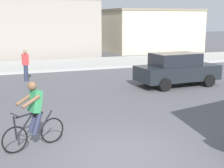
% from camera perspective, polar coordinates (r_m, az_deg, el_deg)
% --- Properties ---
extents(ground_plane, '(120.00, 120.00, 0.00)m').
position_cam_1_polar(ground_plane, '(8.32, 0.80, -11.74)').
color(ground_plane, '#56565B').
extents(sidewalk_far, '(80.00, 5.00, 0.16)m').
position_cam_1_polar(sidewalk_far, '(22.88, -13.92, 2.96)').
color(sidewalk_far, '#ADADA8').
rests_on(sidewalk_far, ground).
extents(cyclist, '(1.64, 0.71, 1.72)m').
position_cam_1_polar(cyclist, '(8.60, -13.22, -5.16)').
color(cyclist, black).
rests_on(cyclist, ground).
extents(car_white_mid, '(4.07, 2.01, 1.60)m').
position_cam_1_polar(car_white_mid, '(16.38, 11.02, 2.50)').
color(car_white_mid, '#1E2328').
rests_on(car_white_mid, ground).
extents(pedestrian_near_kerb, '(0.34, 0.22, 1.62)m').
position_cam_1_polar(pedestrian_near_kerb, '(17.90, -14.56, 3.17)').
color(pedestrian_near_kerb, '#2D334C').
rests_on(pedestrian_near_kerb, ground).
extents(building_mid_block, '(10.94, 5.13, 4.87)m').
position_cam_1_polar(building_mid_block, '(28.69, -13.82, 9.31)').
color(building_mid_block, '#9E9389').
rests_on(building_mid_block, ground).
extents(building_corner_right, '(8.86, 6.23, 4.08)m').
position_cam_1_polar(building_corner_right, '(33.73, 6.59, 9.13)').
color(building_corner_right, beige).
rests_on(building_corner_right, ground).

